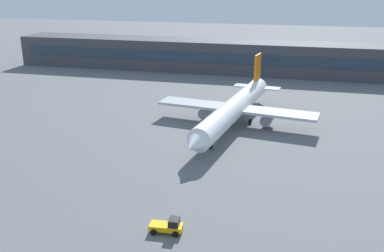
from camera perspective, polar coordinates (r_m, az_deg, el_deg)
The scene contains 4 objects.
ground_plane at distance 73.35m, azimuth -2.43°, elevation -2.02°, with size 400.00×400.00×0.00m, color slate.
terminal_building at distance 128.42m, azimuth 5.19°, elevation 9.15°, with size 131.91×12.13×9.00m.
airplane_mid at distance 80.31m, azimuth 5.57°, elevation 2.28°, with size 30.77×43.79×10.84m.
baggage_tug_yellow at distance 48.01m, azimuth -3.17°, elevation -13.09°, with size 3.71×2.06×1.75m.
Camera 1 is at (19.81, -25.56, 26.28)m, focal length 40.23 mm.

